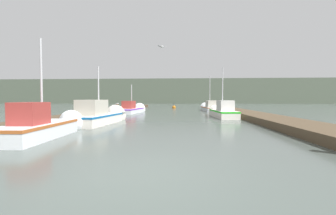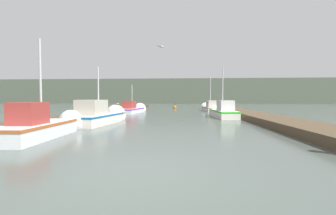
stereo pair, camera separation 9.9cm
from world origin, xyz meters
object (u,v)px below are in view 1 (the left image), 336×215
object	(u,v)px
fishing_boat_2	(222,112)
channel_buoy	(174,107)
fishing_boat_4	(209,107)
fishing_boat_0	(46,126)
seagull_lead	(162,47)
fishing_boat_3	(133,109)
mooring_piling_2	(224,107)
mooring_piling_0	(117,109)
fishing_boat_1	(100,116)

from	to	relation	value
fishing_boat_2	channel_buoy	world-z (taller)	fishing_boat_2
fishing_boat_4	channel_buoy	size ratio (longest dim) A/B	5.56
fishing_boat_0	fishing_boat_4	distance (m)	21.11
channel_buoy	seagull_lead	bearing A→B (deg)	-89.97
fishing_boat_3	fishing_boat_2	bearing A→B (deg)	-26.13
fishing_boat_2	seagull_lead	size ratio (longest dim) A/B	10.54
seagull_lead	fishing_boat_0	bearing A→B (deg)	10.80
mooring_piling_2	fishing_boat_2	bearing A→B (deg)	-102.45
fishing_boat_2	channel_buoy	bearing A→B (deg)	102.03
fishing_boat_3	seagull_lead	size ratio (longest dim) A/B	11.40
fishing_boat_3	channel_buoy	world-z (taller)	fishing_boat_3
fishing_boat_3	mooring_piling_2	xyz separation A→B (m)	(9.56, 0.38, 0.27)
mooring_piling_0	fishing_boat_0	bearing A→B (deg)	-86.52
fishing_boat_0	channel_buoy	world-z (taller)	fishing_boat_0
fishing_boat_2	mooring_piling_0	distance (m)	9.57
fishing_boat_2	fishing_boat_4	world-z (taller)	fishing_boat_4
fishing_boat_1	fishing_boat_4	world-z (taller)	fishing_boat_4
fishing_boat_2	seagull_lead	bearing A→B (deg)	-134.72
mooring_piling_0	mooring_piling_2	xyz separation A→B (m)	(10.45, 2.99, 0.11)
fishing_boat_0	fishing_boat_3	world-z (taller)	fishing_boat_0
fishing_boat_2	seagull_lead	distance (m)	7.79
mooring_piling_2	fishing_boat_1	bearing A→B (deg)	-131.41
fishing_boat_4	fishing_boat_2	bearing A→B (deg)	-94.93
fishing_boat_0	seagull_lead	xyz separation A→B (m)	(4.12, 4.79, 4.09)
channel_buoy	fishing_boat_0	bearing A→B (deg)	-99.08
fishing_boat_1	channel_buoy	distance (m)	21.38
fishing_boat_0	mooring_piling_0	distance (m)	12.23
mooring_piling_0	seagull_lead	size ratio (longest dim) A/B	2.06
fishing_boat_3	seagull_lead	world-z (taller)	seagull_lead
fishing_boat_0	mooring_piling_2	bearing A→B (deg)	54.81
mooring_piling_2	seagull_lead	distance (m)	12.41
fishing_boat_0	fishing_boat_4	bearing A→B (deg)	63.21
fishing_boat_3	mooring_piling_0	xyz separation A→B (m)	(-0.89, -2.61, 0.16)
channel_buoy	seagull_lead	distance (m)	21.38
fishing_boat_4	mooring_piling_0	distance (m)	11.75
fishing_boat_0	fishing_boat_4	xyz separation A→B (m)	(8.65, 19.26, -0.01)
fishing_boat_0	fishing_boat_2	distance (m)	12.97
mooring_piling_2	seagull_lead	world-z (taller)	seagull_lead
fishing_boat_3	channel_buoy	size ratio (longest dim) A/B	5.48
fishing_boat_4	mooring_piling_0	world-z (taller)	fishing_boat_4
fishing_boat_2	mooring_piling_0	xyz separation A→B (m)	(-9.26, 2.42, 0.09)
fishing_boat_3	fishing_boat_4	world-z (taller)	fishing_boat_4
fishing_boat_0	fishing_boat_2	world-z (taller)	fishing_boat_2
fishing_boat_3	fishing_boat_4	size ratio (longest dim) A/B	0.98
mooring_piling_2	channel_buoy	xyz separation A→B (m)	(-5.59, 10.54, -0.48)
fishing_boat_0	channel_buoy	xyz separation A→B (m)	(4.11, 25.72, -0.25)
mooring_piling_0	seagull_lead	xyz separation A→B (m)	(4.87, -7.41, 3.97)
fishing_boat_4	fishing_boat_1	bearing A→B (deg)	-123.50
fishing_boat_2	mooring_piling_2	distance (m)	5.53
fishing_boat_1	mooring_piling_0	distance (m)	7.63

